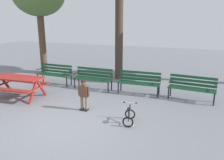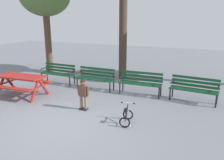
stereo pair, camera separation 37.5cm
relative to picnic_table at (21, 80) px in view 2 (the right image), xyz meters
The scene contains 8 objects.
ground 3.14m from the picnic_table, 25.83° to the right, with size 36.00×36.00×0.00m, color slate.
picnic_table is the anchor object (origin of this frame).
park_bench_far_left 1.99m from the picnic_table, 84.58° to the left, with size 1.60×0.47×0.85m.
park_bench_left 2.84m from the picnic_table, 42.78° to the left, with size 1.60×0.46×0.85m.
park_bench_right 4.45m from the picnic_table, 26.55° to the left, with size 1.62×0.52×0.85m.
park_bench_far_right 6.22m from the picnic_table, 18.64° to the left, with size 1.63×0.58×0.85m.
child_standing 2.82m from the picnic_table, ahead, with size 0.38×0.17×1.00m.
kids_bicycle 4.44m from the picnic_table, ahead, with size 0.45×0.61×0.54m.
Camera 2 is at (3.60, -4.63, 2.81)m, focal length 36.33 mm.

